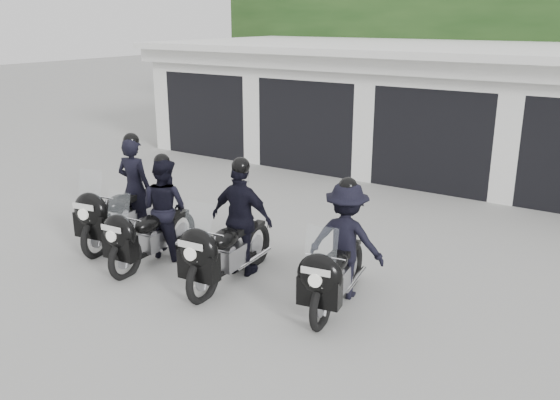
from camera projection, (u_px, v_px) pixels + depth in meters
The scene contains 7 objects.
ground at pixel (291, 281), 8.49m from camera, with size 80.00×80.00×0.00m, color gray.
garage_block at pixel (469, 111), 14.48m from camera, with size 16.40×6.80×2.96m.
background_vegetation at pixel (534, 46), 17.75m from camera, with size 20.00×3.90×5.80m.
police_bike_a at pixel (124, 199), 9.81m from camera, with size 0.84×2.12×1.85m.
police_bike_b at pixel (158, 215), 9.06m from camera, with size 0.81×1.96×1.71m.
police_bike_c at pixel (235, 228), 8.39m from camera, with size 1.03×2.08×1.81m.
police_bike_d at pixel (342, 249), 7.73m from camera, with size 1.10×1.95×1.71m.
Camera 1 is at (4.16, -6.56, 3.64)m, focal length 38.00 mm.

